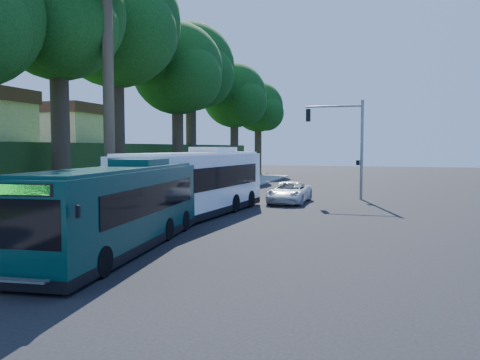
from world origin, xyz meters
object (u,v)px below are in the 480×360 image
(teal_bus, at_px, (122,206))
(pickup, at_px, (289,192))
(bus_shelter, at_px, (112,184))
(white_bus, at_px, (198,182))

(teal_bus, relative_size, pickup, 2.18)
(bus_shelter, relative_size, white_bus, 0.25)
(bus_shelter, bearing_deg, white_bus, 26.82)
(pickup, bearing_deg, white_bus, -114.07)
(bus_shelter, distance_m, teal_bus, 7.77)
(white_bus, xyz_separation_m, pickup, (3.56, 7.40, -1.11))
(bus_shelter, bearing_deg, teal_bus, -55.33)
(white_bus, distance_m, pickup, 8.29)
(teal_bus, bearing_deg, pickup, 73.01)
(pickup, bearing_deg, bus_shelter, -127.13)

